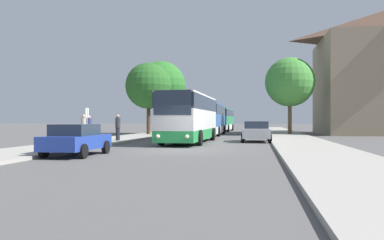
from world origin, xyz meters
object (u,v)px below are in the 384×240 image
(parked_car_right_near, at_px, (256,131))
(parked_car_right_far, at_px, (258,127))
(bus_stop_sign, at_px, (87,121))
(pedestrian_waiting_far, at_px, (84,127))
(bus_middle, at_px, (210,119))
(parked_car_left_curb, at_px, (76,139))
(tree_left_near, at_px, (161,86))
(tree_left_far, at_px, (149,86))
(bus_front, at_px, (190,117))
(tree_right_near, at_px, (290,82))
(bus_rear, at_px, (221,119))
(pedestrian_waiting_near, at_px, (118,127))
(pedestrian_walking_back, at_px, (89,129))

(parked_car_right_near, xyz_separation_m, parked_car_right_far, (0.17, 15.73, -0.02))
(parked_car_right_far, height_order, bus_stop_sign, bus_stop_sign)
(bus_stop_sign, relative_size, pedestrian_waiting_far, 1.22)
(bus_middle, height_order, parked_car_right_far, bus_middle)
(bus_stop_sign, bearing_deg, parked_car_left_curb, -68.51)
(tree_left_near, bearing_deg, pedestrian_waiting_far, -93.45)
(tree_left_far, bearing_deg, bus_front, -60.49)
(bus_stop_sign, distance_m, tree_right_near, 24.05)
(bus_rear, bearing_deg, bus_stop_sign, -97.27)
(parked_car_right_far, relative_size, tree_left_near, 0.50)
(tree_left_far, bearing_deg, parked_car_left_curb, -81.94)
(parked_car_right_near, xyz_separation_m, tree_left_near, (-10.92, 13.79, 4.74))
(pedestrian_waiting_far, height_order, tree_left_far, tree_left_far)
(tree_left_far, bearing_deg, parked_car_right_far, 28.43)
(bus_rear, bearing_deg, parked_car_right_far, -62.02)
(parked_car_right_far, distance_m, tree_right_near, 6.59)
(parked_car_left_curb, relative_size, pedestrian_waiting_near, 2.12)
(bus_front, xyz_separation_m, bus_rear, (-0.34, 28.27, -0.07))
(tree_right_near, bearing_deg, bus_rear, 122.18)
(parked_car_right_far, relative_size, pedestrian_walking_back, 2.33)
(parked_car_right_near, bearing_deg, pedestrian_waiting_near, 14.66)
(bus_rear, distance_m, parked_car_right_far, 12.02)
(bus_front, height_order, bus_middle, bus_front)
(bus_middle, height_order, tree_left_near, tree_left_near)
(bus_rear, relative_size, tree_left_far, 1.38)
(bus_stop_sign, distance_m, tree_left_far, 16.31)
(parked_car_right_near, height_order, tree_right_near, tree_right_near)
(tree_left_far, xyz_separation_m, tree_right_near, (14.67, 3.27, 0.47))
(pedestrian_waiting_far, bearing_deg, tree_right_near, 55.50)
(pedestrian_waiting_far, height_order, pedestrian_walking_back, pedestrian_waiting_far)
(bus_stop_sign, height_order, pedestrian_walking_back, bus_stop_sign)
(bus_stop_sign, relative_size, tree_left_far, 0.30)
(pedestrian_waiting_far, bearing_deg, tree_left_near, 95.21)
(parked_car_right_far, distance_m, bus_stop_sign, 24.46)
(pedestrian_walking_back, xyz_separation_m, tree_left_far, (-0.21, 14.57, 4.15))
(bus_rear, distance_m, bus_stop_sign, 33.23)
(tree_right_near, bearing_deg, bus_front, -119.36)
(parked_car_right_far, height_order, tree_left_far, tree_left_far)
(tree_left_far, bearing_deg, pedestrian_waiting_near, -83.88)
(parked_car_left_curb, relative_size, pedestrian_walking_back, 2.23)
(parked_car_right_near, xyz_separation_m, pedestrian_waiting_far, (-11.97, -3.65, 0.31))
(parked_car_right_near, bearing_deg, bus_stop_sign, 30.97)
(parked_car_left_curb, xyz_separation_m, pedestrian_walking_back, (-2.90, 7.44, 0.30))
(parked_car_right_far, xyz_separation_m, tree_left_far, (-11.32, -6.13, 4.43))
(pedestrian_waiting_near, bearing_deg, tree_left_far, -111.88)
(pedestrian_walking_back, bearing_deg, bus_front, -9.20)
(bus_rear, relative_size, bus_stop_sign, 4.53)
(parked_car_right_far, height_order, tree_left_near, tree_left_near)
(pedestrian_waiting_near, height_order, tree_left_near, tree_left_near)
(pedestrian_waiting_near, distance_m, pedestrian_walking_back, 2.63)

